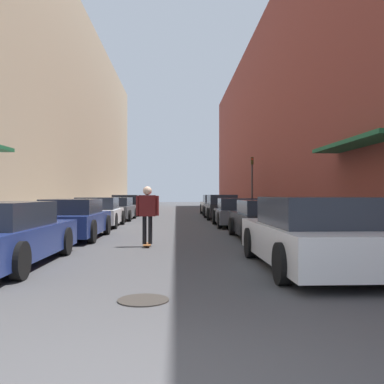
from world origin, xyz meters
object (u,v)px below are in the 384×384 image
parked_car_left_3 (116,209)px  parked_car_left_4 (127,206)px  skateboarder (147,210)px  parked_car_right_2 (237,213)px  parked_car_right_0 (312,234)px  parked_car_left_5 (135,204)px  parked_car_right_3 (221,207)px  manhole_cover (143,300)px  parked_car_right_1 (264,220)px  parked_car_left_1 (74,219)px  parked_car_left_2 (98,213)px  parked_car_right_4 (215,205)px  traffic_light (252,180)px

parked_car_left_3 → parked_car_left_4: (0.03, 5.26, 0.06)m
skateboarder → parked_car_right_2: bearing=64.3°
parked_car_right_0 → parked_car_right_2: size_ratio=1.16×
parked_car_left_5 → parked_car_right_3: size_ratio=1.00×
parked_car_left_5 → parked_car_right_0: bearing=-77.5°
parked_car_left_5 → parked_car_right_3: (6.02, -10.16, 0.06)m
parked_car_right_0 → manhole_cover: 3.89m
parked_car_right_1 → skateboarder: bearing=-154.9°
parked_car_left_4 → parked_car_right_3: 7.50m
parked_car_left_3 → manhole_cover: bearing=-80.9°
parked_car_left_1 → parked_car_left_2: size_ratio=1.04×
parked_car_right_1 → skateboarder: 3.99m
parked_car_left_3 → parked_car_right_3: (6.03, 0.77, 0.07)m
skateboarder → parked_car_right_3: bearing=75.3°
parked_car_right_1 → parked_car_right_4: bearing=90.1°
parked_car_right_2 → parked_car_right_3: (-0.07, 5.78, 0.07)m
parked_car_right_1 → parked_car_right_3: parked_car_right_3 is taller
parked_car_left_1 → parked_car_left_3: size_ratio=0.95×
parked_car_right_2 → traffic_light: traffic_light is taller
parked_car_right_0 → parked_car_right_3: 16.77m
skateboarder → parked_car_right_0: bearing=-47.4°
parked_car_right_3 → manhole_cover: size_ratio=6.21×
parked_car_left_5 → parked_car_right_2: size_ratio=1.06×
parked_car_left_1 → parked_car_right_4: 17.42m
parked_car_left_3 → parked_car_left_1: bearing=-89.6°
parked_car_right_4 → skateboarder: (-3.55, -18.47, 0.34)m
parked_car_left_3 → parked_car_right_3: 6.08m
parked_car_right_3 → traffic_light: (2.03, 1.26, 1.66)m
parked_car_left_4 → parked_car_left_5: parked_car_left_4 is taller
parked_car_left_3 → parked_car_right_2: bearing=-39.4°
parked_car_left_5 → parked_car_right_4: parked_car_right_4 is taller
parked_car_left_4 → parked_car_left_5: size_ratio=1.08×
parked_car_left_5 → traffic_light: size_ratio=1.21×
parked_car_right_4 → parked_car_left_2: bearing=-119.2°
parked_car_left_1 → parked_car_left_5: bearing=90.2°
parked_car_left_2 → traffic_light: bearing=40.7°
parked_car_right_4 → traffic_light: size_ratio=1.23×
parked_car_right_1 → parked_car_right_3: (-0.16, 11.38, 0.07)m
skateboarder → parked_car_left_2: bearing=110.0°
parked_car_left_3 → parked_car_right_1: 12.28m
parked_car_right_2 → parked_car_right_4: 11.19m
parked_car_right_3 → traffic_light: 2.91m
parked_car_left_3 → parked_car_right_4: bearing=45.1°
parked_car_left_3 → parked_car_right_3: size_ratio=1.05×
parked_car_left_2 → skateboarder: bearing=-70.0°
parked_car_left_5 → traffic_light: 12.13m
parked_car_left_1 → parked_car_right_1: size_ratio=0.92×
parked_car_right_2 → skateboarder: size_ratio=2.47×
traffic_light → parked_car_right_4: bearing=114.8°
traffic_light → parked_car_left_3: bearing=-165.8°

